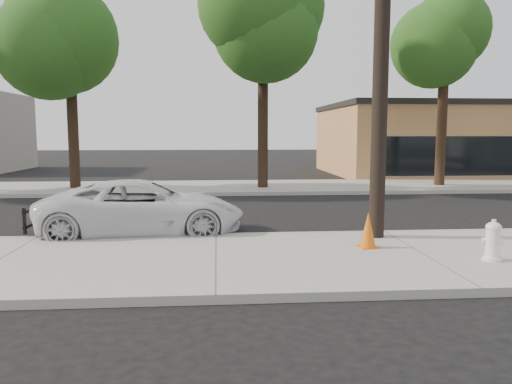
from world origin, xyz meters
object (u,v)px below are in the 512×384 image
fire_hydrant (493,242)px  traffic_cone (368,230)px  utility_pole (382,29)px  police_cruiser (143,208)px

fire_hydrant → traffic_cone: size_ratio=0.98×
utility_pole → police_cruiser: (-5.35, 1.32, -4.02)m
police_cruiser → traffic_cone: (4.84, -2.35, -0.17)m
utility_pole → fire_hydrant: utility_pole is taller
traffic_cone → fire_hydrant: bearing=-31.3°
utility_pole → traffic_cone: (-0.51, -1.02, -4.20)m
utility_pole → fire_hydrant: 4.97m
utility_pole → police_cruiser: size_ratio=1.85×
police_cruiser → traffic_cone: police_cruiser is taller
fire_hydrant → traffic_cone: traffic_cone is taller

